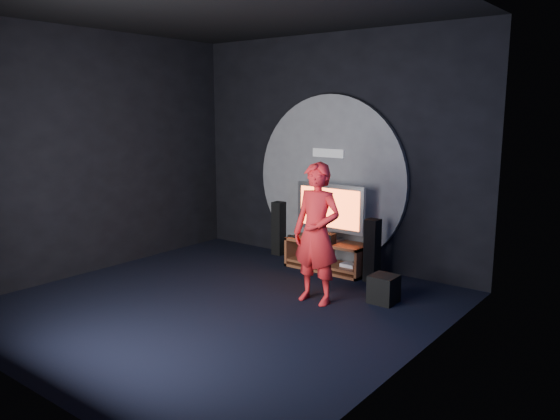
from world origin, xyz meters
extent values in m
plane|color=black|center=(0.00, 0.00, 0.00)|extent=(5.00, 5.00, 0.00)
cube|color=black|center=(0.00, 2.50, 1.75)|extent=(5.00, 0.04, 3.50)
cube|color=black|center=(0.00, -2.50, 1.75)|extent=(5.00, 0.04, 3.50)
cube|color=black|center=(-2.50, 0.00, 1.75)|extent=(0.04, 5.00, 3.50)
cube|color=black|center=(2.50, 0.00, 1.75)|extent=(0.04, 5.00, 3.50)
cube|color=black|center=(0.00, 0.00, 3.50)|extent=(5.00, 5.00, 0.01)
cylinder|color=#515156|center=(0.00, 2.44, 1.30)|extent=(2.60, 0.08, 2.60)
cube|color=white|center=(0.00, 2.39, 1.72)|extent=(0.55, 0.03, 0.13)
cube|color=brown|center=(0.23, 2.05, 0.43)|extent=(1.26, 0.45, 0.04)
cube|color=brown|center=(0.23, 2.05, 0.10)|extent=(1.23, 0.42, 0.04)
cube|color=brown|center=(-0.39, 2.05, 0.23)|extent=(0.04, 0.45, 0.45)
cube|color=brown|center=(0.84, 2.05, 0.23)|extent=(0.04, 0.45, 0.45)
cube|color=brown|center=(0.23, 2.05, 0.27)|extent=(0.03, 0.40, 0.29)
cube|color=brown|center=(0.23, 2.05, 0.02)|extent=(1.26, 0.45, 0.04)
cube|color=white|center=(0.61, 2.05, 0.14)|extent=(0.22, 0.16, 0.05)
cube|color=#A2A3A9|center=(0.23, 2.12, 0.47)|extent=(0.36, 0.22, 0.04)
cylinder|color=#A2A3A9|center=(0.23, 2.12, 0.54)|extent=(0.07, 0.07, 0.10)
cube|color=#A2A3A9|center=(0.23, 2.12, 0.94)|extent=(1.14, 0.06, 0.70)
cube|color=#EE5221|center=(0.23, 2.09, 0.94)|extent=(1.01, 0.01, 0.58)
cube|color=black|center=(0.23, 1.91, 0.53)|extent=(0.40, 0.15, 0.15)
cube|color=black|center=(-0.32, 1.93, 0.46)|extent=(0.18, 0.05, 0.02)
cube|color=black|center=(-0.90, 2.32, 0.44)|extent=(0.18, 0.20, 0.88)
cube|color=black|center=(1.01, 1.99, 0.44)|extent=(0.18, 0.20, 0.88)
cube|color=black|center=(1.55, 1.31, 0.17)|extent=(0.32, 0.32, 0.35)
imported|color=red|center=(0.86, 0.82, 0.88)|extent=(0.64, 0.43, 1.75)
camera|label=1|loc=(4.51, -4.60, 2.38)|focal=35.00mm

